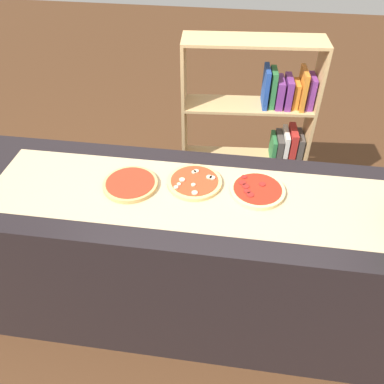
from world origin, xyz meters
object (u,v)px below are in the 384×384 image
Objects in this scene: pizza_mushroom_1 at (194,182)px; pizza_pepperoni_2 at (257,190)px; bookshelf at (263,138)px; pizza_plain_0 at (130,184)px.

pizza_pepperoni_2 is at bearing -3.65° from pizza_mushroom_1.
bookshelf is (0.06, 0.95, -0.32)m from pizza_pepperoni_2.
pizza_pepperoni_2 is at bearing 3.87° from pizza_plain_0.
pizza_mushroom_1 is 1.02× the size of pizza_pepperoni_2.
pizza_mushroom_1 and pizza_pepperoni_2 have the same top height.
bookshelf is (0.36, 0.93, -0.32)m from pizza_mushroom_1.
pizza_pepperoni_2 reaches higher than pizza_plain_0.
pizza_mushroom_1 is at bearing 11.24° from pizza_plain_0.
pizza_plain_0 is 0.61m from pizza_pepperoni_2.
bookshelf is (0.66, 0.99, -0.32)m from pizza_plain_0.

